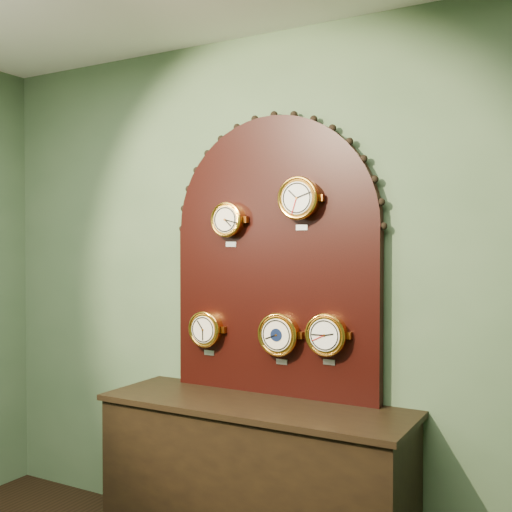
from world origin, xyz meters
The scene contains 8 objects.
wall_back centered at (0.00, 2.50, 1.40)m, with size 4.00×4.00×0.00m, color #4D6847.
shop_counter centered at (0.00, 2.23, 0.40)m, with size 1.60×0.50×0.80m, color black.
display_board centered at (0.00, 2.45, 1.63)m, with size 1.26×0.06×1.53m.
roman_clock centered at (-0.25, 2.38, 1.77)m, with size 0.19×0.08×0.25m.
arabic_clock centered at (0.18, 2.38, 1.88)m, with size 0.23×0.08×0.28m.
hygrometer centered at (-0.40, 2.38, 1.16)m, with size 0.20×0.08×0.26m.
barometer centered at (0.06, 2.38, 1.17)m, with size 0.23×0.08×0.28m.
tide_clock centered at (0.34, 2.38, 1.18)m, with size 0.22×0.08×0.27m.
Camera 1 is at (1.54, -0.52, 1.65)m, focal length 43.48 mm.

